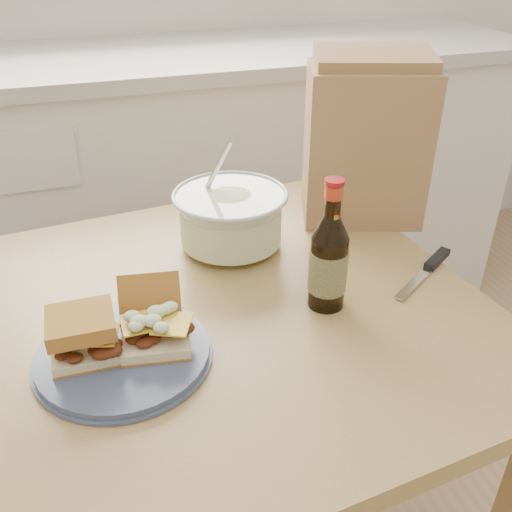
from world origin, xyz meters
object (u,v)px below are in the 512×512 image
object	(u,v)px
plate	(123,354)
dining_table	(234,349)
coleslaw_bowl	(231,220)
paper_bag	(365,145)
beer_bottle	(329,261)

from	to	relation	value
plate	dining_table	bearing A→B (deg)	23.92
coleslaw_bowl	paper_bag	xyz separation A→B (m)	(0.31, 0.05, 0.10)
plate	beer_bottle	distance (m)	0.36
plate	coleslaw_bowl	distance (m)	0.38
dining_table	paper_bag	size ratio (longest dim) A/B	2.86
plate	paper_bag	bearing A→B (deg)	30.47
coleslaw_bowl	beer_bottle	xyz separation A→B (m)	(0.10, -0.25, 0.03)
beer_bottle	paper_bag	xyz separation A→B (m)	(0.21, 0.29, 0.07)
dining_table	beer_bottle	bearing A→B (deg)	-24.20
coleslaw_bowl	paper_bag	size ratio (longest dim) A/B	0.70
dining_table	plate	size ratio (longest dim) A/B	3.54
beer_bottle	coleslaw_bowl	bearing A→B (deg)	116.79
beer_bottle	paper_bag	bearing A→B (deg)	58.59
coleslaw_bowl	dining_table	bearing A→B (deg)	-105.07
beer_bottle	dining_table	bearing A→B (deg)	165.99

